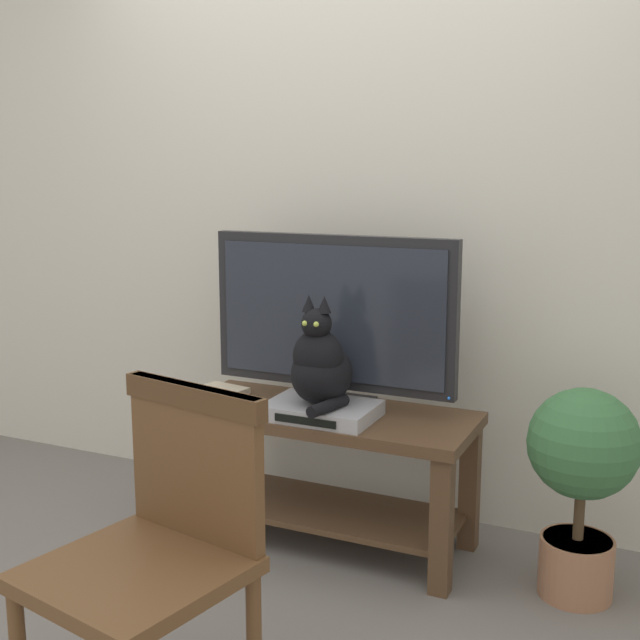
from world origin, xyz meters
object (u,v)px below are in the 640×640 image
at_px(tv, 333,317).
at_px(potted_plant, 582,470).
at_px(tv_stand, 325,452).
at_px(cat, 320,365).
at_px(wooden_chair, 161,537).
at_px(book_stack, 221,395).
at_px(media_box, 322,410).

height_order(tv, potted_plant, tv).
bearing_deg(tv_stand, cat, -75.92).
distance_m(wooden_chair, book_stack, 1.22).
xyz_separation_m(tv_stand, book_stack, (-0.43, -0.06, 0.19)).
relative_size(tv, cat, 2.38).
bearing_deg(media_box, book_stack, 176.25).
distance_m(tv_stand, tv, 0.53).
bearing_deg(cat, book_stack, 174.52).
bearing_deg(media_box, wooden_chair, -87.42).
relative_size(tv, wooden_chair, 1.08).
distance_m(tv, book_stack, 0.56).
distance_m(media_box, book_stack, 0.46).
height_order(media_box, cat, cat).
xyz_separation_m(tv, wooden_chair, (0.07, -1.23, -0.35)).
xyz_separation_m(media_box, potted_plant, (0.93, 0.08, -0.11)).
bearing_deg(book_stack, tv_stand, 7.70).
relative_size(wooden_chair, book_stack, 4.24).
bearing_deg(media_box, potted_plant, 5.00).
bearing_deg(book_stack, cat, -5.48).
xyz_separation_m(tv_stand, cat, (0.03, -0.10, 0.37)).
bearing_deg(potted_plant, media_box, -175.00).
distance_m(wooden_chair, potted_plant, 1.46).
bearing_deg(wooden_chair, media_box, 92.58).
height_order(tv_stand, book_stack, book_stack).
height_order(tv, wooden_chair, tv).
xyz_separation_m(wooden_chair, potted_plant, (0.88, 1.16, -0.09)).
height_order(media_box, wooden_chair, wooden_chair).
bearing_deg(tv, cat, -81.32).
relative_size(media_box, book_stack, 1.87).
distance_m(cat, book_stack, 0.50).
distance_m(tv, wooden_chair, 1.29).
relative_size(wooden_chair, potted_plant, 1.24).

